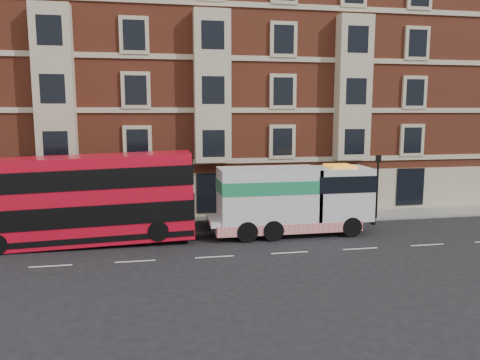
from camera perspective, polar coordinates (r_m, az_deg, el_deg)
name	(u,v)px	position (r m, az deg, el deg)	size (l,w,h in m)	color
ground	(215,257)	(24.39, -3.11, -9.34)	(120.00, 120.00, 0.00)	black
sidewalk	(200,222)	(31.56, -4.86, -5.12)	(90.00, 3.00, 0.15)	slate
victorian_terrace	(196,78)	(38.30, -5.41, 12.28)	(45.00, 12.00, 20.40)	brown
lamp_post_west	(104,190)	(29.80, -16.24, -1.13)	(0.35, 0.15, 4.35)	black
lamp_post_east	(377,182)	(33.18, 16.41, -0.20)	(0.35, 0.15, 4.35)	black
double_decker_bus	(81,198)	(27.45, -18.76, -2.12)	(12.28, 2.82, 4.97)	red
tow_truck	(290,199)	(28.39, 6.16, -2.33)	(9.84, 2.91, 4.10)	silver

